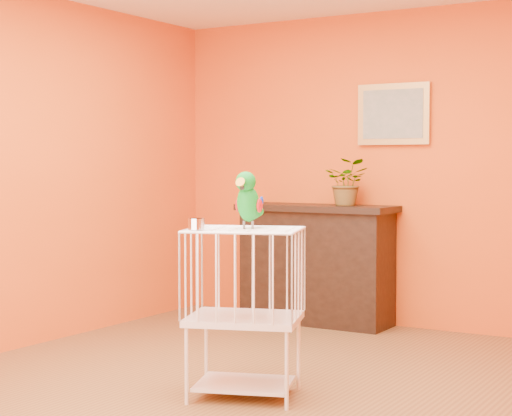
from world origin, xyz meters
The scene contains 8 objects.
ground centered at (0.00, 0.00, 0.00)m, with size 4.50×4.50×0.00m, color brown.
room_shell centered at (0.00, 0.00, 1.58)m, with size 4.50×4.50×4.50m.
console_cabinet centered at (-0.60, 2.02, 0.50)m, with size 1.35×0.48×1.00m.
potted_plant centered at (-0.31, 2.05, 1.15)m, with size 0.35×0.39×0.30m, color #26722D.
framed_picture centered at (0.00, 2.22, 1.75)m, with size 0.62×0.04×0.50m.
birdcage centered at (0.09, -0.24, 0.51)m, with size 0.76×0.67×0.97m.
feed_cup centered at (-0.08, -0.48, 1.01)m, with size 0.09×0.09×0.06m, color silver.
parrot centered at (0.10, -0.21, 1.14)m, with size 0.17×0.30×0.33m.
Camera 1 is at (2.66, -4.37, 1.35)m, focal length 60.00 mm.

